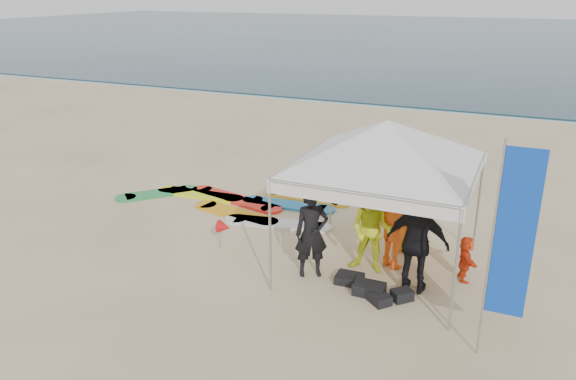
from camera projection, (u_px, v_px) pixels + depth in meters
The scene contains 14 objects.
ground at pixel (184, 286), 10.49m from camera, with size 120.00×120.00×0.00m, color beige.
ocean at pixel (490, 37), 62.04m from camera, with size 160.00×84.00×0.08m, color #0C2633.
shoreline_foam at pixel (404, 107), 26.13m from camera, with size 160.00×1.20×0.01m, color silver.
person_black_a at pixel (312, 233), 10.64m from camera, with size 0.64×0.42×1.75m, color black.
person_yellow at pixel (371, 230), 10.78m from camera, with size 0.84×0.66×1.73m, color yellow.
person_orange_a at pixel (396, 224), 10.94m from camera, with size 1.19×0.68×1.84m, color #FF5B16.
person_black_b at pixel (417, 243), 10.02m from camera, with size 1.13×0.47×1.94m, color black.
person_orange_b at pixel (412, 210), 11.64m from camera, with size 0.89×0.58×1.82m, color orange.
person_seated at pixel (465, 259), 10.58m from camera, with size 0.83×0.27×0.90m, color #EE4015.
canopy_tent at pixel (388, 121), 10.13m from camera, with size 4.56×4.56×3.44m.
feather_flag at pixel (512, 237), 7.81m from camera, with size 0.57×0.04×3.39m.
marker_pennant at pixel (224, 227), 11.85m from camera, with size 0.28×0.28×0.64m.
gear_pile at pixel (371, 289), 10.22m from camera, with size 1.53×0.93×0.22m.
surfboard_spread at pixel (243, 204), 14.40m from camera, with size 5.64×2.62×0.07m.
Camera 1 is at (5.52, -7.67, 5.28)m, focal length 35.00 mm.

